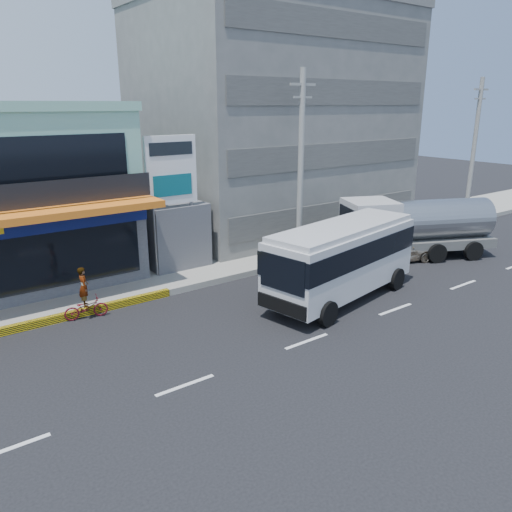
{
  "coord_description": "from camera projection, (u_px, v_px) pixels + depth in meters",
  "views": [
    {
      "loc": [
        -11.22,
        -12.17,
        8.32
      ],
      "look_at": [
        0.55,
        3.88,
        2.2
      ],
      "focal_mm": 35.0,
      "sensor_mm": 36.0,
      "label": 1
    }
  ],
  "objects": [
    {
      "name": "utility_pole_far",
      "position": [
        474.0,
        150.0,
        34.8
      ],
      "size": [
        1.6,
        0.3,
        10.0
      ],
      "color": "#999993",
      "rests_on": "ground"
    },
    {
      "name": "tanker_truck",
      "position": [
        413.0,
        226.0,
        27.6
      ],
      "size": [
        8.72,
        5.69,
        3.33
      ],
      "color": "silver",
      "rests_on": "ground"
    },
    {
      "name": "motorcycle_rider",
      "position": [
        85.0,
        302.0,
        19.94
      ],
      "size": [
        1.77,
        0.88,
        2.17
      ],
      "color": "#560C15",
      "rests_on": "ground"
    },
    {
      "name": "ground",
      "position": [
        307.0,
        341.0,
        18.17
      ],
      "size": [
        120.0,
        120.0,
        0.0
      ],
      "primitive_type": "plane",
      "color": "black",
      "rests_on": "ground"
    },
    {
      "name": "sidewalk",
      "position": [
        261.0,
        253.0,
        28.28
      ],
      "size": [
        70.0,
        5.0,
        0.3
      ],
      "primitive_type": "cube",
      "color": "gray",
      "rests_on": "ground"
    },
    {
      "name": "billboard",
      "position": [
        172.0,
        178.0,
        23.53
      ],
      "size": [
        2.6,
        0.18,
        6.9
      ],
      "color": "gray",
      "rests_on": "ground"
    },
    {
      "name": "concrete_building",
      "position": [
        272.0,
        124.0,
        33.33
      ],
      "size": [
        16.0,
        12.0,
        14.0
      ],
      "primitive_type": "cube",
      "color": "slate",
      "rests_on": "ground"
    },
    {
      "name": "minibus",
      "position": [
        342.0,
        255.0,
        21.6
      ],
      "size": [
        8.37,
        4.0,
        3.36
      ],
      "color": "silver",
      "rests_on": "ground"
    },
    {
      "name": "sedan",
      "position": [
        397.0,
        249.0,
        27.2
      ],
      "size": [
        4.42,
        2.89,
        1.4
      ],
      "primitive_type": "imported",
      "rotation": [
        0.0,
        0.0,
        1.24
      ],
      "color": "tan",
      "rests_on": "ground"
    },
    {
      "name": "satellite_dish",
      "position": [
        165.0,
        200.0,
        25.6
      ],
      "size": [
        1.5,
        1.5,
        0.15
      ],
      "primitive_type": "cylinder",
      "color": "slate",
      "rests_on": "gap_structure"
    },
    {
      "name": "utility_pole_near",
      "position": [
        301.0,
        167.0,
        25.76
      ],
      "size": [
        1.6,
        0.3,
        10.0
      ],
      "color": "#999993",
      "rests_on": "ground"
    },
    {
      "name": "gap_structure",
      "position": [
        159.0,
        230.0,
        26.91
      ],
      "size": [
        3.0,
        6.0,
        3.5
      ],
      "primitive_type": "cube",
      "color": "#48484D",
      "rests_on": "ground"
    }
  ]
}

